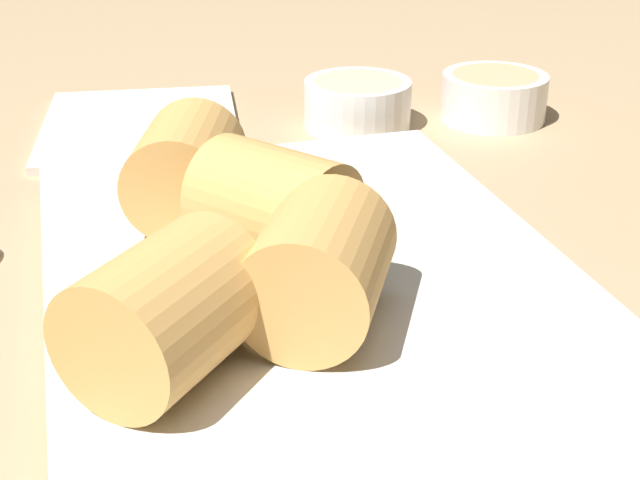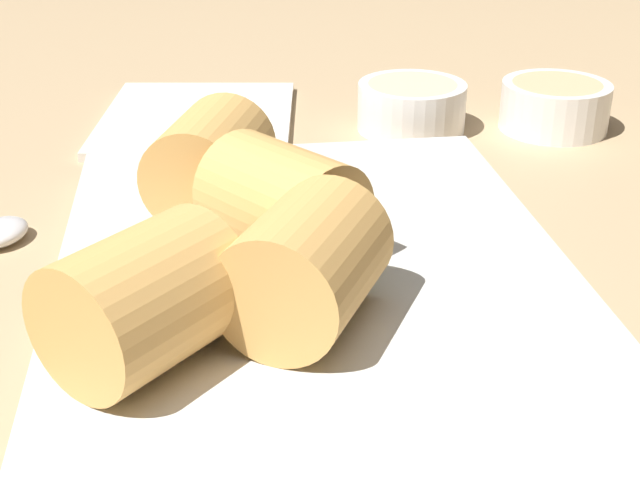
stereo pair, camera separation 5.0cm
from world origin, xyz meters
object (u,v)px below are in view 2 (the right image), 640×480
Objects in this scene: serving_plate at (320,298)px; napkin at (197,118)px; dipping_bowl_near at (412,105)px; dipping_bowl_far at (555,104)px.

serving_plate is 2.05× the size of napkin.
serving_plate is at bearing -22.22° from dipping_bowl_near.
dipping_bowl_far is (1.20, 9.69, 0.00)cm from dipping_bowl_near.
dipping_bowl_near is at bearing -97.06° from dipping_bowl_far.
napkin is at bearing -100.99° from dipping_bowl_far.
dipping_bowl_near reaches higher than napkin.
dipping_bowl_near is 9.76cm from dipping_bowl_far.
dipping_bowl_far reaches higher than napkin.
napkin is (-26.70, -5.00, -0.46)cm from serving_plate.
serving_plate is 25.09cm from dipping_bowl_near.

